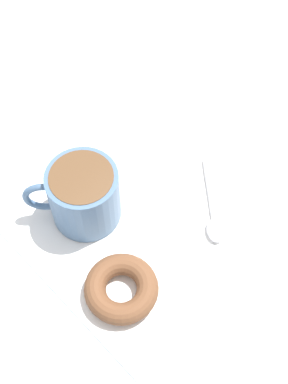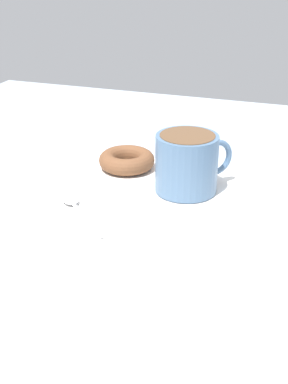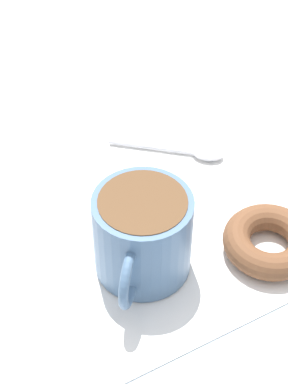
# 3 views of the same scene
# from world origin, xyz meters

# --- Properties ---
(ground_plane) EXTENTS (1.20, 1.20, 0.02)m
(ground_plane) POSITION_xyz_m (0.00, 0.00, -0.01)
(ground_plane) COLOR #99A8B7
(napkin) EXTENTS (0.37, 0.37, 0.00)m
(napkin) POSITION_xyz_m (-0.00, 0.01, 0.00)
(napkin) COLOR white
(napkin) RESTS_ON ground_plane
(coffee_cup) EXTENTS (0.11, 0.11, 0.09)m
(coffee_cup) POSITION_xyz_m (0.04, 0.08, 0.05)
(coffee_cup) COLOR slate
(coffee_cup) RESTS_ON napkin
(donut) EXTENTS (0.09, 0.09, 0.03)m
(donut) POSITION_xyz_m (-0.08, 0.13, 0.02)
(donut) COLOR brown
(donut) RESTS_ON napkin
(spoon) EXTENTS (0.11, 0.10, 0.01)m
(spoon) POSITION_xyz_m (-0.10, -0.03, 0.01)
(spoon) COLOR silver
(spoon) RESTS_ON napkin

